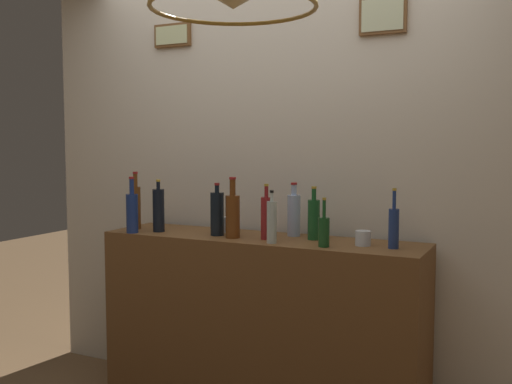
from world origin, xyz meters
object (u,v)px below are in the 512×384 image
(liquor_bottle_amaro, at_px, (217,213))
(liquor_bottle_port, at_px, (294,214))
(liquor_bottle_gin, at_px, (394,227))
(glass_tumbler_highball, at_px, (227,225))
(liquor_bottle_sherry, at_px, (324,231))
(liquor_bottle_tequila, at_px, (266,217))
(liquor_bottle_rum, at_px, (136,206))
(liquor_bottle_scotch, at_px, (314,218))
(liquor_bottle_whiskey, at_px, (272,222))
(glass_tumbler_rocks, at_px, (363,238))
(liquor_bottle_rye, at_px, (233,214))
(liquor_bottle_vermouth, at_px, (159,210))
(liquor_bottle_mezcal, at_px, (132,212))

(liquor_bottle_amaro, xyz_separation_m, liquor_bottle_port, (0.39, 0.17, -0.00))
(liquor_bottle_gin, relative_size, glass_tumbler_highball, 3.29)
(liquor_bottle_port, bearing_deg, liquor_bottle_sherry, -43.41)
(liquor_bottle_tequila, relative_size, liquor_bottle_rum, 0.87)
(liquor_bottle_tequila, bearing_deg, liquor_bottle_scotch, 23.89)
(liquor_bottle_whiskey, bearing_deg, liquor_bottle_tequila, 127.93)
(liquor_bottle_rum, bearing_deg, liquor_bottle_port, 9.98)
(liquor_bottle_rum, relative_size, glass_tumbler_rocks, 4.34)
(liquor_bottle_amaro, bearing_deg, liquor_bottle_port, 23.60)
(liquor_bottle_whiskey, bearing_deg, liquor_bottle_port, 87.56)
(liquor_bottle_port, height_order, glass_tumbler_rocks, liquor_bottle_port)
(liquor_bottle_amaro, height_order, liquor_bottle_rye, liquor_bottle_rye)
(liquor_bottle_sherry, height_order, liquor_bottle_port, liquor_bottle_port)
(liquor_bottle_gin, relative_size, liquor_bottle_amaro, 1.01)
(liquor_bottle_rum, height_order, glass_tumbler_rocks, liquor_bottle_rum)
(liquor_bottle_sherry, relative_size, liquor_bottle_amaro, 0.84)
(liquor_bottle_rye, bearing_deg, glass_tumbler_rocks, 6.20)
(liquor_bottle_tequila, height_order, liquor_bottle_rye, liquor_bottle_rye)
(liquor_bottle_gin, height_order, glass_tumbler_highball, liquor_bottle_gin)
(liquor_bottle_gin, bearing_deg, liquor_bottle_amaro, -178.57)
(liquor_bottle_whiskey, bearing_deg, liquor_bottle_rum, 173.91)
(liquor_bottle_amaro, bearing_deg, liquor_bottle_whiskey, -14.46)
(liquor_bottle_amaro, bearing_deg, glass_tumbler_highball, 93.00)
(liquor_bottle_scotch, distance_m, liquor_bottle_amaro, 0.54)
(liquor_bottle_sherry, xyz_separation_m, glass_tumbler_highball, (-0.66, 0.20, -0.04))
(liquor_bottle_vermouth, bearing_deg, liquor_bottle_scotch, 8.48)
(liquor_bottle_gin, height_order, glass_tumbler_rocks, liquor_bottle_gin)
(liquor_bottle_sherry, height_order, liquor_bottle_gin, liquor_bottle_gin)
(glass_tumbler_rocks, distance_m, glass_tumbler_highball, 0.82)
(liquor_bottle_whiskey, xyz_separation_m, liquor_bottle_port, (0.01, 0.27, 0.01))
(glass_tumbler_highball, bearing_deg, liquor_bottle_amaro, -87.00)
(liquor_bottle_amaro, height_order, liquor_bottle_whiskey, liquor_bottle_amaro)
(liquor_bottle_whiskey, bearing_deg, glass_tumbler_rocks, 17.38)
(liquor_bottle_rum, bearing_deg, liquor_bottle_rye, -3.24)
(liquor_bottle_tequila, distance_m, liquor_bottle_sherry, 0.36)
(liquor_bottle_tequila, bearing_deg, liquor_bottle_amaro, -179.89)
(liquor_bottle_amaro, relative_size, glass_tumbler_highball, 3.25)
(liquor_bottle_port, bearing_deg, liquor_bottle_vermouth, -165.12)
(liquor_bottle_rum, bearing_deg, liquor_bottle_mezcal, -59.88)
(liquor_bottle_tequila, distance_m, glass_tumbler_highball, 0.34)
(liquor_bottle_port, bearing_deg, glass_tumbler_rocks, -16.82)
(liquor_bottle_vermouth, bearing_deg, liquor_bottle_sherry, -2.73)
(liquor_bottle_vermouth, distance_m, glass_tumbler_rocks, 1.19)
(liquor_bottle_amaro, bearing_deg, liquor_bottle_vermouth, -175.07)
(liquor_bottle_mezcal, distance_m, liquor_bottle_sherry, 1.13)
(liquor_bottle_tequila, relative_size, glass_tumbler_highball, 3.30)
(liquor_bottle_sherry, distance_m, liquor_bottle_rum, 1.21)
(liquor_bottle_port, bearing_deg, liquor_bottle_tequila, -117.39)
(liquor_bottle_vermouth, height_order, glass_tumbler_highball, liquor_bottle_vermouth)
(liquor_bottle_rye, bearing_deg, liquor_bottle_rum, 176.76)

